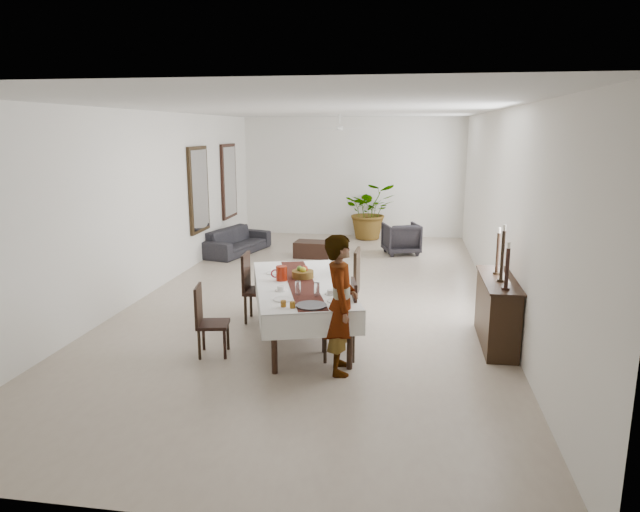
% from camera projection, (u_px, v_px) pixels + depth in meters
% --- Properties ---
extents(floor, '(6.00, 12.00, 0.00)m').
position_uv_depth(floor, '(317.00, 295.00, 10.09)').
color(floor, '#B7A791').
rests_on(floor, ground).
extents(ceiling, '(6.00, 12.00, 0.02)m').
position_uv_depth(ceiling, '(317.00, 109.00, 9.40)').
color(ceiling, silver).
rests_on(ceiling, wall_back).
extents(wall_back, '(6.00, 0.02, 3.20)m').
position_uv_depth(wall_back, '(353.00, 177.00, 15.53)').
color(wall_back, white).
rests_on(wall_back, floor).
extents(wall_front, '(6.00, 0.02, 3.20)m').
position_uv_depth(wall_front, '(179.00, 317.00, 3.96)').
color(wall_front, white).
rests_on(wall_front, floor).
extents(wall_left, '(0.02, 12.00, 3.20)m').
position_uv_depth(wall_left, '(152.00, 202.00, 10.20)').
color(wall_left, white).
rests_on(wall_left, floor).
extents(wall_right, '(0.02, 12.00, 3.20)m').
position_uv_depth(wall_right, '(499.00, 209.00, 9.29)').
color(wall_right, white).
rests_on(wall_right, floor).
extents(dining_table_top, '(1.74, 2.70, 0.05)m').
position_uv_depth(dining_table_top, '(301.00, 285.00, 7.93)').
color(dining_table_top, black).
rests_on(dining_table_top, table_leg_fl).
extents(table_leg_fl, '(0.09, 0.09, 0.73)m').
position_uv_depth(table_leg_fl, '(274.00, 345.00, 6.80)').
color(table_leg_fl, black).
rests_on(table_leg_fl, floor).
extents(table_leg_fr, '(0.09, 0.09, 0.73)m').
position_uv_depth(table_leg_fr, '(350.00, 341.00, 6.93)').
color(table_leg_fr, black).
rests_on(table_leg_fr, floor).
extents(table_leg_bl, '(0.09, 0.09, 0.73)m').
position_uv_depth(table_leg_bl, '(265.00, 290.00, 9.10)').
color(table_leg_bl, black).
rests_on(table_leg_bl, floor).
extents(table_leg_br, '(0.09, 0.09, 0.73)m').
position_uv_depth(table_leg_br, '(321.00, 288.00, 9.23)').
color(table_leg_br, black).
rests_on(table_leg_br, floor).
extents(tablecloth_top, '(1.97, 2.93, 0.01)m').
position_uv_depth(tablecloth_top, '(301.00, 283.00, 7.92)').
color(tablecloth_top, white).
rests_on(tablecloth_top, dining_table_top).
extents(tablecloth_drape_left, '(0.80, 2.57, 0.31)m').
position_uv_depth(tablecloth_drape_left, '(257.00, 295.00, 7.87)').
color(tablecloth_drape_left, white).
rests_on(tablecloth_drape_left, dining_table_top).
extents(tablecloth_drape_right, '(0.80, 2.57, 0.31)m').
position_uv_depth(tablecloth_drape_right, '(344.00, 292.00, 8.04)').
color(tablecloth_drape_right, white).
rests_on(tablecloth_drape_right, dining_table_top).
extents(tablecloth_drape_near, '(1.18, 0.37, 0.31)m').
position_uv_depth(tablecloth_drape_near, '(314.00, 326.00, 6.66)').
color(tablecloth_drape_near, white).
rests_on(tablecloth_drape_near, dining_table_top).
extents(tablecloth_drape_far, '(1.18, 0.37, 0.31)m').
position_uv_depth(tablecloth_drape_far, '(292.00, 271.00, 9.25)').
color(tablecloth_drape_far, silver).
rests_on(tablecloth_drape_far, dining_table_top).
extents(table_runner, '(1.12, 2.60, 0.00)m').
position_uv_depth(table_runner, '(301.00, 283.00, 7.92)').
color(table_runner, '#4F1D16').
rests_on(table_runner, tablecloth_top).
extents(red_pitcher, '(0.20, 0.20, 0.21)m').
position_uv_depth(red_pitcher, '(282.00, 273.00, 8.01)').
color(red_pitcher, maroon).
rests_on(red_pitcher, tablecloth_top).
extents(pitcher_handle, '(0.13, 0.06, 0.13)m').
position_uv_depth(pitcher_handle, '(275.00, 274.00, 8.00)').
color(pitcher_handle, maroon).
rests_on(pitcher_handle, red_pitcher).
extents(wine_glass_near, '(0.07, 0.07, 0.18)m').
position_uv_depth(wine_glass_near, '(317.00, 289.00, 7.26)').
color(wine_glass_near, white).
rests_on(wine_glass_near, tablecloth_top).
extents(wine_glass_mid, '(0.07, 0.07, 0.18)m').
position_uv_depth(wine_glass_mid, '(298.00, 288.00, 7.33)').
color(wine_glass_mid, white).
rests_on(wine_glass_mid, tablecloth_top).
extents(teacup_right, '(0.09, 0.09, 0.06)m').
position_uv_depth(teacup_right, '(331.00, 292.00, 7.35)').
color(teacup_right, white).
rests_on(teacup_right, saucer_right).
extents(saucer_right, '(0.16, 0.16, 0.01)m').
position_uv_depth(saucer_right, '(331.00, 294.00, 7.36)').
color(saucer_right, silver).
rests_on(saucer_right, tablecloth_top).
extents(teacup_left, '(0.09, 0.09, 0.06)m').
position_uv_depth(teacup_left, '(281.00, 288.00, 7.52)').
color(teacup_left, white).
rests_on(teacup_left, saucer_left).
extents(saucer_left, '(0.16, 0.16, 0.01)m').
position_uv_depth(saucer_left, '(281.00, 290.00, 7.52)').
color(saucer_left, white).
rests_on(saucer_left, tablecloth_top).
extents(plate_near_right, '(0.25, 0.25, 0.02)m').
position_uv_depth(plate_near_right, '(337.00, 301.00, 7.06)').
color(plate_near_right, white).
rests_on(plate_near_right, tablecloth_top).
extents(bread_near_right, '(0.09, 0.09, 0.09)m').
position_uv_depth(bread_near_right, '(337.00, 299.00, 7.05)').
color(bread_near_right, tan).
rests_on(bread_near_right, plate_near_right).
extents(plate_near_left, '(0.25, 0.25, 0.02)m').
position_uv_depth(plate_near_left, '(283.00, 299.00, 7.12)').
color(plate_near_left, white).
rests_on(plate_near_left, tablecloth_top).
extents(plate_far_left, '(0.25, 0.25, 0.02)m').
position_uv_depth(plate_far_left, '(275.00, 273.00, 8.43)').
color(plate_far_left, white).
rests_on(plate_far_left, tablecloth_top).
extents(serving_tray, '(0.38, 0.38, 0.02)m').
position_uv_depth(serving_tray, '(311.00, 306.00, 6.86)').
color(serving_tray, '#3B3A3F').
rests_on(serving_tray, tablecloth_top).
extents(jam_jar_a, '(0.07, 0.07, 0.08)m').
position_uv_depth(jam_jar_a, '(293.00, 305.00, 6.79)').
color(jam_jar_a, '#976016').
rests_on(jam_jar_a, tablecloth_top).
extents(jam_jar_b, '(0.07, 0.07, 0.08)m').
position_uv_depth(jam_jar_b, '(283.00, 304.00, 6.84)').
color(jam_jar_b, '#8B5514').
rests_on(jam_jar_b, tablecloth_top).
extents(fruit_basket, '(0.31, 0.31, 0.10)m').
position_uv_depth(fruit_basket, '(303.00, 274.00, 8.17)').
color(fruit_basket, brown).
rests_on(fruit_basket, tablecloth_top).
extents(fruit_red, '(0.09, 0.09, 0.09)m').
position_uv_depth(fruit_red, '(305.00, 269.00, 8.18)').
color(fruit_red, maroon).
rests_on(fruit_red, fruit_basket).
extents(fruit_green, '(0.08, 0.08, 0.08)m').
position_uv_depth(fruit_green, '(300.00, 269.00, 8.18)').
color(fruit_green, olive).
rests_on(fruit_green, fruit_basket).
extents(fruit_yellow, '(0.09, 0.09, 0.09)m').
position_uv_depth(fruit_yellow, '(303.00, 270.00, 8.10)').
color(fruit_yellow, gold).
rests_on(fruit_yellow, fruit_basket).
extents(chair_right_near_seat, '(0.51, 0.51, 0.05)m').
position_uv_depth(chair_right_near_seat, '(338.00, 324.00, 7.26)').
color(chair_right_near_seat, black).
rests_on(chair_right_near_seat, chair_right_near_leg_fl).
extents(chair_right_near_leg_fl, '(0.05, 0.05, 0.43)m').
position_uv_depth(chair_right_near_leg_fl, '(353.00, 347.00, 7.15)').
color(chair_right_near_leg_fl, black).
rests_on(chair_right_near_leg_fl, floor).
extents(chair_right_near_leg_fr, '(0.05, 0.05, 0.43)m').
position_uv_depth(chair_right_near_leg_fr, '(350.00, 337.00, 7.50)').
color(chair_right_near_leg_fr, black).
rests_on(chair_right_near_leg_fr, floor).
extents(chair_right_near_leg_bl, '(0.05, 0.05, 0.43)m').
position_uv_depth(chair_right_near_leg_bl, '(325.00, 347.00, 7.14)').
color(chair_right_near_leg_bl, black).
rests_on(chair_right_near_leg_bl, floor).
extents(chair_right_near_leg_br, '(0.05, 0.05, 0.43)m').
position_uv_depth(chair_right_near_leg_br, '(324.00, 337.00, 7.48)').
color(chair_right_near_leg_br, black).
rests_on(chair_right_near_leg_br, floor).
extents(chair_right_near_back, '(0.12, 0.43, 0.55)m').
position_uv_depth(chair_right_near_back, '(354.00, 302.00, 7.21)').
color(chair_right_near_back, black).
rests_on(chair_right_near_back, chair_right_near_seat).
extents(chair_right_far_seat, '(0.50, 0.50, 0.06)m').
position_uv_depth(chair_right_far_seat, '(342.00, 292.00, 8.49)').
color(chair_right_far_seat, black).
rests_on(chair_right_far_seat, chair_right_far_leg_fl).
extents(chair_right_far_leg_fl, '(0.05, 0.05, 0.49)m').
position_uv_depth(chair_right_far_leg_fl, '(353.00, 314.00, 8.33)').
color(chair_right_far_leg_fl, black).
rests_on(chair_right_far_leg_fl, floor).
extents(chair_right_far_leg_fr, '(0.05, 0.05, 0.49)m').
position_uv_depth(chair_right_far_leg_fr, '(356.00, 306.00, 8.71)').
color(chair_right_far_leg_fr, black).
rests_on(chair_right_far_leg_fr, floor).
extents(chair_right_far_leg_bl, '(0.05, 0.05, 0.49)m').
position_uv_depth(chair_right_far_leg_bl, '(326.00, 312.00, 8.40)').
color(chair_right_far_leg_bl, black).
rests_on(chair_right_far_leg_bl, floor).
extents(chair_right_far_leg_br, '(0.05, 0.05, 0.49)m').
position_uv_depth(chair_right_far_leg_br, '(330.00, 304.00, 8.78)').
color(chair_right_far_leg_br, black).
rests_on(chair_right_far_leg_br, floor).
extents(chair_right_far_back, '(0.06, 0.49, 0.63)m').
position_uv_depth(chair_right_far_back, '(357.00, 270.00, 8.38)').
color(chair_right_far_back, black).
rests_on(chair_right_far_back, chair_right_far_seat).
extents(chair_left_near_seat, '(0.46, 0.46, 0.04)m').
position_uv_depth(chair_left_near_seat, '(213.00, 324.00, 7.37)').
color(chair_left_near_seat, black).
rests_on(chair_left_near_seat, chair_left_near_leg_fl).
extents(chair_left_near_leg_fl, '(0.05, 0.05, 0.39)m').
position_uv_depth(chair_left_near_leg_fl, '(204.00, 336.00, 7.57)').
color(chair_left_near_leg_fl, black).
rests_on(chair_left_near_leg_fl, floor).
extents(chair_left_near_leg_fr, '(0.05, 0.05, 0.39)m').
position_uv_depth(chair_left_near_leg_fr, '(199.00, 345.00, 7.25)').
color(chair_left_near_leg_fr, black).
rests_on(chair_left_near_leg_fr, floor).
extents(chair_left_near_leg_bl, '(0.05, 0.05, 0.39)m').
position_uv_depth(chair_left_near_leg_bl, '(228.00, 336.00, 7.58)').
color(chair_left_near_leg_bl, black).
rests_on(chair_left_near_leg_bl, floor).
extents(chair_left_near_leg_br, '(0.05, 0.05, 0.39)m').
position_uv_depth(chair_left_near_leg_br, '(225.00, 345.00, 7.26)').
color(chair_left_near_leg_br, black).
rests_on(chair_left_near_leg_br, floor).
extents(chair_left_near_back, '(0.11, 0.39, 0.50)m').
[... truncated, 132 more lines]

